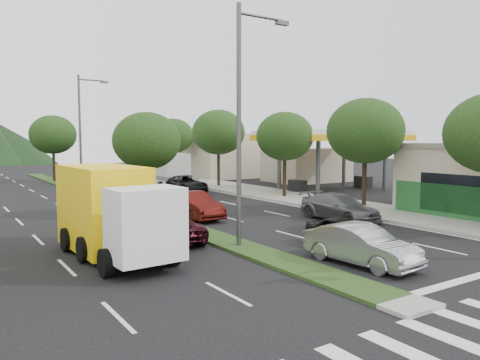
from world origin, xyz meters
TOP-DOWN VIEW (x-y plane):
  - ground at (0.00, 0.00)m, footprint 160.00×160.00m
  - sidewalk_right at (12.50, 25.00)m, footprint 5.00×90.00m
  - median at (0.00, 28.00)m, footprint 1.60×56.00m
  - crosswalk at (0.00, -2.00)m, footprint 19.00×2.20m
  - gas_canopy at (19.00, 22.00)m, footprint 12.20×8.20m
  - bldg_right_far at (19.50, 44.00)m, footprint 10.00×16.00m
  - tree_r_b at (12.00, 12.00)m, footprint 4.80×4.80m
  - tree_r_c at (12.00, 20.00)m, footprint 4.40×4.40m
  - tree_r_d at (12.00, 30.00)m, footprint 5.00×5.00m
  - tree_r_e at (12.00, 40.00)m, footprint 4.60×4.60m
  - tree_med_near at (0.00, 18.00)m, footprint 4.00×4.00m
  - tree_med_far at (0.00, 44.00)m, footprint 4.80×4.80m
  - streetlight_near at (0.21, 8.00)m, footprint 2.60×0.25m
  - streetlight_mid at (0.21, 33.00)m, footprint 2.60×0.25m
  - sedan_silver at (2.22, 3.32)m, footprint 1.92×4.51m
  - suv_maroon at (-2.13, 10.64)m, footprint 2.24×4.68m
  - car_queue_a at (3.76, 5.47)m, footprint 1.98×3.92m
  - car_queue_b at (8.34, 10.47)m, footprint 2.12×5.09m
  - car_queue_c at (1.74, 15.47)m, footprint 1.79×4.71m
  - car_queue_d at (7.10, 27.10)m, footprint 3.12×5.62m
  - car_queue_e at (1.72, 33.70)m, footprint 1.64×3.62m
  - box_truck at (-4.90, 9.53)m, footprint 3.05×7.15m
  - motorhome at (7.05, 32.98)m, footprint 3.08×8.53m

SIDE VIEW (x-z plane):
  - ground at x=0.00m, z-range 0.00..0.00m
  - crosswalk at x=0.00m, z-range 0.00..0.01m
  - median at x=0.00m, z-range 0.00..0.12m
  - sidewalk_right at x=12.50m, z-range 0.00..0.15m
  - car_queue_e at x=1.72m, z-range 0.00..1.21m
  - car_queue_a at x=3.76m, z-range 0.00..1.28m
  - suv_maroon at x=-2.13m, z-range 0.00..1.29m
  - sedan_silver at x=2.22m, z-range 0.00..1.45m
  - car_queue_b at x=8.34m, z-range 0.00..1.47m
  - car_queue_d at x=7.10m, z-range 0.00..1.49m
  - car_queue_c at x=1.74m, z-range 0.00..1.53m
  - box_truck at x=-4.90m, z-range -0.09..3.37m
  - motorhome at x=7.05m, z-range 0.11..3.33m
  - bldg_right_far at x=19.50m, z-range 0.00..5.20m
  - tree_med_near at x=0.00m, z-range 1.42..7.44m
  - gas_canopy at x=19.00m, z-range 2.02..7.27m
  - tree_r_c at x=12.00m, z-range 1.51..7.99m
  - tree_r_e at x=12.00m, z-range 1.54..8.25m
  - tree_med_far at x=0.00m, z-range 1.54..8.47m
  - tree_r_b at x=12.00m, z-range 1.57..8.50m
  - tree_r_d at x=12.00m, z-range 1.60..8.76m
  - streetlight_near at x=0.21m, z-range 0.58..10.58m
  - streetlight_mid at x=0.21m, z-range 0.58..10.58m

